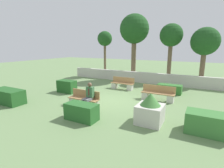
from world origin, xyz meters
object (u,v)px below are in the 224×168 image
at_px(bench_left_side, 158,95).
at_px(tree_center_right, 171,37).
at_px(person_seated_man, 89,95).
at_px(planter_corner_left, 150,110).
at_px(bench_front, 84,101).
at_px(tree_leftmost, 105,40).
at_px(tree_center_left, 134,30).
at_px(bench_right_side, 122,85).
at_px(tree_rightmost, 205,42).

distance_m(bench_left_side, tree_center_right, 7.14).
xyz_separation_m(person_seated_man, planter_corner_left, (3.25, -0.18, -0.17)).
relative_size(bench_front, tree_leftmost, 0.37).
distance_m(person_seated_man, tree_center_right, 10.02).
height_order(bench_front, tree_center_left, tree_center_left).
bearing_deg(tree_leftmost, bench_right_side, -47.43).
distance_m(bench_right_side, tree_center_right, 6.34).
bearing_deg(tree_center_right, planter_corner_left, -83.84).
xyz_separation_m(bench_right_side, tree_center_left, (-0.71, 4.01, 4.27)).
xyz_separation_m(bench_front, planter_corner_left, (3.68, -0.32, 0.26)).
bearing_deg(tree_center_left, planter_corner_left, -64.51).
height_order(bench_left_side, planter_corner_left, planter_corner_left).
distance_m(tree_leftmost, tree_center_right, 6.67).
distance_m(person_seated_man, planter_corner_left, 3.26).
relative_size(bench_right_side, tree_center_left, 0.29).
relative_size(bench_left_side, tree_rightmost, 0.42).
distance_m(bench_front, bench_right_side, 4.54).
xyz_separation_m(bench_right_side, person_seated_man, (0.27, -4.68, 0.43)).
bearing_deg(bench_front, bench_right_side, 87.95).
height_order(bench_front, bench_right_side, same).
relative_size(bench_right_side, tree_leftmost, 0.37).
distance_m(person_seated_man, tree_center_left, 9.55).
distance_m(tree_leftmost, tree_center_left, 3.59).
height_order(bench_right_side, person_seated_man, person_seated_man).
bearing_deg(tree_rightmost, tree_leftmost, 179.40).
height_order(bench_right_side, planter_corner_left, planter_corner_left).
distance_m(bench_left_side, person_seated_man, 4.19).
bearing_deg(person_seated_man, tree_center_left, 96.45).
bearing_deg(bench_right_side, person_seated_man, -81.29).
xyz_separation_m(bench_left_side, bench_right_side, (-3.05, 1.57, -0.01)).
relative_size(person_seated_man, tree_leftmost, 0.29).
xyz_separation_m(person_seated_man, tree_center_right, (2.23, 9.23, 3.21)).
relative_size(bench_right_side, tree_rightmost, 0.38).
xyz_separation_m(person_seated_man, tree_center_left, (-0.98, 8.69, 3.84)).
bearing_deg(bench_front, tree_rightmost, 59.33).
distance_m(bench_front, person_seated_man, 0.63).
height_order(bench_left_side, person_seated_man, person_seated_man).
height_order(planter_corner_left, tree_leftmost, tree_leftmost).
distance_m(bench_front, planter_corner_left, 3.71).
xyz_separation_m(bench_left_side, tree_center_left, (-3.76, 5.58, 4.26)).
bearing_deg(planter_corner_left, bench_right_side, 125.92).
bearing_deg(tree_rightmost, tree_center_right, 177.53).
bearing_deg(person_seated_man, tree_center_right, 76.42).
bearing_deg(tree_center_right, bench_left_side, -84.92).
relative_size(bench_front, bench_right_side, 1.00).
height_order(planter_corner_left, tree_center_left, tree_center_left).
height_order(bench_front, bench_left_side, same).
bearing_deg(tree_rightmost, person_seated_man, -118.20).
bearing_deg(tree_center_right, tree_leftmost, -179.86).
height_order(bench_right_side, tree_rightmost, tree_rightmost).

